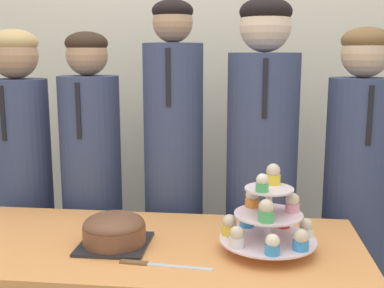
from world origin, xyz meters
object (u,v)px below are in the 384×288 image
object	(u,v)px
student_1	(93,209)
student_3	(261,200)
student_4	(355,216)
student_0	(24,202)
student_2	(173,198)
round_cake	(114,230)
cake_knife	(150,264)
cupcake_stand	(268,219)

from	to	relation	value
student_1	student_3	size ratio (longest dim) A/B	0.92
student_4	student_1	bearing A→B (deg)	-180.00
student_3	student_0	bearing A→B (deg)	-180.00
student_2	student_4	xyz separation A→B (m)	(0.75, 0.00, -0.05)
student_0	student_2	size ratio (longest dim) A/B	0.93
student_2	round_cake	bearing A→B (deg)	-101.36
student_0	student_1	bearing A→B (deg)	-0.00
cake_knife	student_0	xyz separation A→B (m)	(-0.70, 0.65, -0.04)
round_cake	cupcake_stand	size ratio (longest dim) A/B	0.72
cupcake_stand	student_0	distance (m)	1.17
round_cake	student_2	world-z (taller)	student_2
student_3	student_4	size ratio (longest dim) A/B	1.08
student_2	student_1	bearing A→B (deg)	-180.00
student_0	student_4	bearing A→B (deg)	0.00
student_2	student_3	distance (m)	0.37
round_cake	student_0	xyz separation A→B (m)	(-0.56, 0.53, -0.09)
cupcake_stand	student_4	bearing A→B (deg)	54.07
student_0	student_1	distance (m)	0.31
cupcake_stand	student_1	world-z (taller)	student_1
student_0	student_3	distance (m)	1.03
round_cake	student_1	distance (m)	0.59
cupcake_stand	student_1	distance (m)	0.90
cupcake_stand	student_4	distance (m)	0.66
student_1	student_0	bearing A→B (deg)	180.00
round_cake	student_2	distance (m)	0.54
cake_knife	student_1	size ratio (longest dim) A/B	0.19
student_0	student_3	size ratio (longest dim) A/B	0.93
round_cake	student_0	bearing A→B (deg)	136.56
student_2	student_3	world-z (taller)	student_3
student_2	student_3	bearing A→B (deg)	0.00
student_1	cupcake_stand	bearing A→B (deg)	-35.58
round_cake	student_2	size ratio (longest dim) A/B	0.14
round_cake	student_4	world-z (taller)	student_4
cupcake_stand	student_0	xyz separation A→B (m)	(-1.03, 0.52, -0.14)
student_0	student_3	world-z (taller)	student_3
cake_knife	student_1	xyz separation A→B (m)	(-0.38, 0.65, -0.06)
round_cake	student_1	size ratio (longest dim) A/B	0.15
student_1	student_4	xyz separation A→B (m)	(1.10, 0.00, 0.01)
student_3	cupcake_stand	bearing A→B (deg)	-89.33
student_1	student_3	world-z (taller)	student_3
cake_knife	student_2	size ratio (longest dim) A/B	0.17
round_cake	cupcake_stand	distance (m)	0.48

